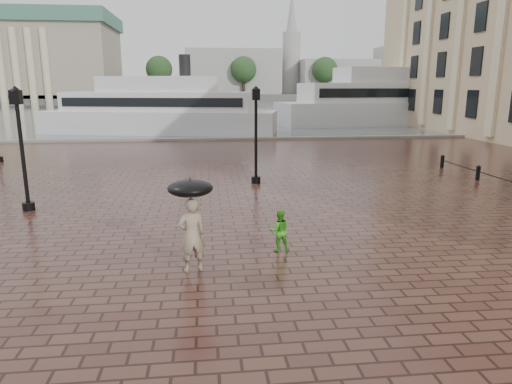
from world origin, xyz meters
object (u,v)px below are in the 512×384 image
(street_lamps, at_px, (87,133))
(adult_pedestrian, at_px, (192,235))
(ferry_near, at_px, (159,110))
(ferry_far, at_px, (391,101))
(child_pedestrian, at_px, (279,231))

(street_lamps, bearing_deg, adult_pedestrian, -66.04)
(adult_pedestrian, bearing_deg, street_lamps, -82.55)
(ferry_near, xyz_separation_m, ferry_far, (26.92, 8.40, 0.51))
(ferry_near, bearing_deg, ferry_far, 30.58)
(adult_pedestrian, height_order, ferry_near, ferry_near)
(ferry_far, bearing_deg, child_pedestrian, -124.19)
(adult_pedestrian, bearing_deg, ferry_near, -99.95)
(street_lamps, bearing_deg, child_pedestrian, -54.37)
(street_lamps, relative_size, ferry_far, 0.54)
(adult_pedestrian, relative_size, child_pedestrian, 1.57)
(child_pedestrian, bearing_deg, ferry_near, -80.37)
(street_lamps, height_order, adult_pedestrian, street_lamps)
(street_lamps, distance_m, ferry_far, 42.24)
(street_lamps, relative_size, ferry_near, 0.66)
(adult_pedestrian, bearing_deg, child_pedestrian, -170.53)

